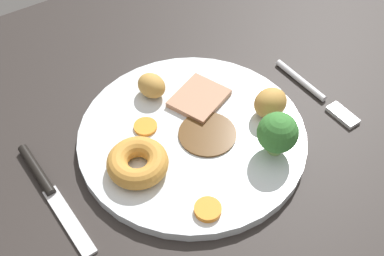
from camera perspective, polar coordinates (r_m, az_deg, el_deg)
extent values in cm
cube|color=#2B2623|center=(65.94, 2.72, -3.10)|extent=(120.00, 84.00, 3.60)
cylinder|color=white|center=(64.60, 0.00, -0.99)|extent=(29.31, 29.31, 1.40)
cylinder|color=#563819|center=(63.81, 1.76, -0.68)|extent=(7.44, 7.44, 0.30)
cube|color=tan|center=(67.72, 0.82, 3.40)|extent=(8.89, 8.33, 0.80)
torus|color=#C68938|center=(59.85, -6.21, -3.94)|extent=(7.43, 7.43, 2.57)
ellipsoid|color=#BC8C42|center=(67.93, -4.62, 4.83)|extent=(4.38, 4.89, 3.21)
ellipsoid|color=#BC8C42|center=(65.86, 8.72, 3.02)|extent=(4.70, 4.03, 3.99)
cylinder|color=orange|center=(56.99, 1.81, -9.25)|extent=(3.13, 3.13, 0.70)
cylinder|color=orange|center=(64.77, -5.32, 0.15)|extent=(3.04, 3.04, 0.44)
cylinder|color=#8CB766|center=(62.46, 9.43, -2.07)|extent=(1.76, 1.76, 1.65)
sphere|color=#387A33|center=(60.49, 9.73, -0.53)|extent=(5.05, 5.05, 5.05)
cylinder|color=silver|center=(73.87, 12.23, 5.36)|extent=(1.38, 9.53, 0.90)
cube|color=silver|center=(70.62, 16.78, 1.41)|extent=(2.22, 4.60, 0.60)
cylinder|color=black|center=(64.34, -17.26, -4.57)|extent=(1.66, 8.55, 1.20)
cube|color=silver|center=(59.42, -13.63, -10.56)|extent=(2.27, 10.58, 0.40)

